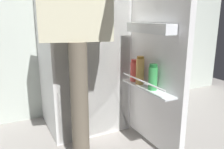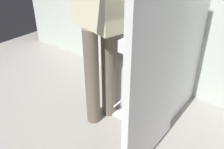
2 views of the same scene
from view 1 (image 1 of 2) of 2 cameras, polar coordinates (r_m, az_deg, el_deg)
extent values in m
cube|color=white|center=(2.10, -7.84, 9.78)|extent=(0.68, 0.63, 1.72)
cube|color=white|center=(1.81, -4.59, 9.17)|extent=(0.64, 0.01, 1.68)
cube|color=white|center=(1.86, -5.12, 8.70)|extent=(0.60, 0.09, 0.01)
cube|color=white|center=(1.71, 11.31, 8.52)|extent=(0.05, 0.65, 1.65)
cube|color=white|center=(1.74, 8.75, -3.40)|extent=(0.10, 0.56, 0.01)
cylinder|color=silver|center=(1.70, 7.55, -1.66)|extent=(0.01, 0.53, 0.01)
cube|color=white|center=(1.66, 9.34, 11.46)|extent=(0.09, 0.47, 0.07)
cylinder|color=#DB4C47|center=(1.88, 5.64, 0.70)|extent=(0.07, 0.07, 0.16)
cylinder|color=#B22D28|center=(1.86, 5.71, 3.41)|extent=(0.06, 0.06, 0.02)
cylinder|color=tan|center=(1.79, 7.05, 0.77)|extent=(0.06, 0.06, 0.20)
cylinder|color=#996623|center=(1.77, 7.16, 4.27)|extent=(0.05, 0.05, 0.02)
cylinder|color=green|center=(1.67, 10.23, -1.02)|extent=(0.07, 0.07, 0.17)
cylinder|color=#195B28|center=(1.64, 10.37, 2.19)|extent=(0.06, 0.06, 0.02)
cylinder|color=red|center=(1.83, -6.86, 10.38)|extent=(0.09, 0.09, 0.10)
cylinder|color=#665B4C|center=(1.74, -8.48, -5.66)|extent=(0.12, 0.12, 0.87)
cylinder|color=#665B4C|center=(1.58, -8.11, -7.70)|extent=(0.12, 0.12, 0.87)
camera|label=2|loc=(1.70, 62.82, 22.13)|focal=38.88mm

